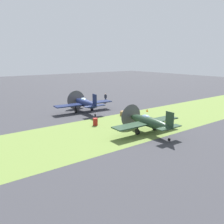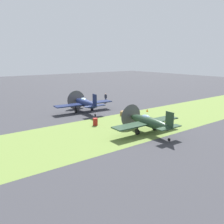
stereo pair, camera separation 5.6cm
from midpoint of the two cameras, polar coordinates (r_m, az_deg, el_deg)
ground_plane at (r=37.08m, az=-5.65°, el=0.20°), size 160.00×160.00×0.00m
grass_verge at (r=29.41m, az=4.26°, el=-3.23°), size 120.00×11.00×0.01m
airplane_lead at (r=36.40m, az=-6.69°, el=2.18°), size 9.38×7.42×3.34m
airplane_wingman at (r=26.30m, az=8.79°, el=-2.36°), size 8.83×7.01×3.16m
ground_crew_chief at (r=43.79m, az=-1.62°, el=3.49°), size 0.38×0.62×1.73m
fuel_drum at (r=29.29m, az=-4.14°, el=-2.39°), size 0.60×0.60×0.90m
supply_crate at (r=34.19m, az=2.88°, el=-0.32°), size 1.24×1.24×0.64m
runway_marker_cone at (r=36.92m, az=8.50°, el=0.41°), size 0.36×0.36×0.44m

